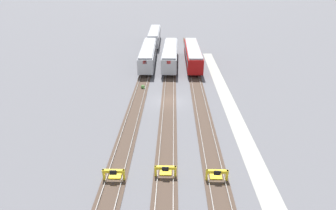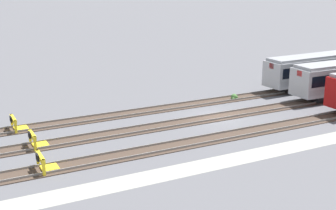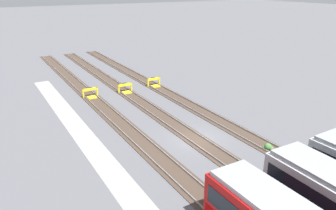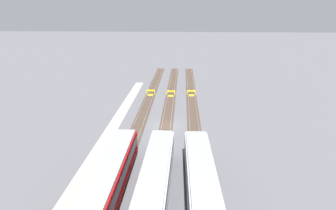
# 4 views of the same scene
# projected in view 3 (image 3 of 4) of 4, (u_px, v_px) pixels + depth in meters

# --- Properties ---
(ground_plane) EXTENTS (400.00, 400.00, 0.00)m
(ground_plane) POSITION_uv_depth(u_px,v_px,m) (196.00, 140.00, 30.29)
(ground_plane) COLOR #5B5B60
(service_walkway) EXTENTS (54.00, 2.00, 0.01)m
(service_walkway) POSITION_uv_depth(u_px,v_px,m) (106.00, 164.00, 26.16)
(service_walkway) COLOR #9E9E93
(service_walkway) RESTS_ON ground
(rail_track_nearest) EXTENTS (90.00, 2.23, 0.21)m
(rail_track_nearest) POSITION_uv_depth(u_px,v_px,m) (152.00, 151.00, 28.10)
(rail_track_nearest) COLOR #47382D
(rail_track_nearest) RESTS_ON ground
(rail_track_near_inner) EXTENTS (90.00, 2.24, 0.21)m
(rail_track_near_inner) POSITION_uv_depth(u_px,v_px,m) (196.00, 139.00, 30.28)
(rail_track_near_inner) COLOR #47382D
(rail_track_near_inner) RESTS_ON ground
(rail_track_middle) EXTENTS (90.00, 2.23, 0.21)m
(rail_track_middle) POSITION_uv_depth(u_px,v_px,m) (234.00, 129.00, 32.45)
(rail_track_middle) COLOR #47382D
(rail_track_middle) RESTS_ON ground
(bumper_stop_nearest_track) EXTENTS (1.35, 2.00, 1.22)m
(bumper_stop_nearest_track) POSITION_uv_depth(u_px,v_px,m) (91.00, 94.00, 41.28)
(bumper_stop_nearest_track) COLOR yellow
(bumper_stop_nearest_track) RESTS_ON ground
(bumper_stop_near_inner_track) EXTENTS (1.34, 2.00, 1.22)m
(bumper_stop_near_inner_track) POSITION_uv_depth(u_px,v_px,m) (126.00, 89.00, 43.11)
(bumper_stop_near_inner_track) COLOR yellow
(bumper_stop_near_inner_track) RESTS_ON ground
(bumper_stop_middle_track) EXTENTS (1.34, 2.00, 1.22)m
(bumper_stop_middle_track) POSITION_uv_depth(u_px,v_px,m) (154.00, 83.00, 45.73)
(bumper_stop_middle_track) COLOR yellow
(bumper_stop_middle_track) RESTS_ON ground
(weed_clump) EXTENTS (0.92, 0.70, 0.64)m
(weed_clump) POSITION_uv_depth(u_px,v_px,m) (268.00, 147.00, 28.38)
(weed_clump) COLOR #4C7F3D
(weed_clump) RESTS_ON ground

